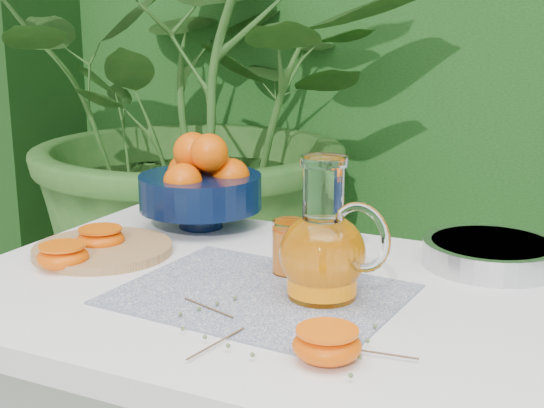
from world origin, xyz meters
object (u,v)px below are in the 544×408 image
at_px(fruit_bowl, 201,184).
at_px(juice_pitcher, 324,250).
at_px(saute_pan, 494,253).
at_px(white_table, 267,334).
at_px(cutting_board, 103,250).

height_order(fruit_bowl, juice_pitcher, juice_pitcher).
xyz_separation_m(juice_pitcher, saute_pan, (0.20, 0.27, -0.05)).
distance_m(white_table, fruit_bowl, 0.41).
bearing_deg(white_table, juice_pitcher, -6.55).
bearing_deg(cutting_board, saute_pan, 20.54).
relative_size(white_table, saute_pan, 2.43).
bearing_deg(fruit_bowl, white_table, -43.08).
distance_m(fruit_bowl, saute_pan, 0.58).
xyz_separation_m(cutting_board, juice_pitcher, (0.44, -0.03, 0.07)).
bearing_deg(saute_pan, fruit_bowl, -179.30).
distance_m(fruit_bowl, juice_pitcher, 0.46).
height_order(cutting_board, saute_pan, saute_pan).
bearing_deg(fruit_bowl, cutting_board, -105.99).
xyz_separation_m(white_table, saute_pan, (0.30, 0.26, 0.11)).
height_order(white_table, juice_pitcher, juice_pitcher).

